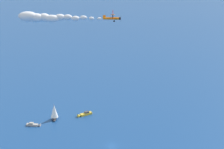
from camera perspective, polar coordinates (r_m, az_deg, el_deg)
ground_plane at (r=163.25m, az=0.00°, el=-10.25°), size 2000.00×2000.00×0.00m
motorboat_near_centre at (r=182.92m, az=-11.24°, el=-7.16°), size 1.98×6.59×1.89m
motorboat_far_port at (r=190.34m, az=-4.07°, el=-5.77°), size 6.63×6.62×2.16m
sailboat_inshore at (r=186.60m, az=-8.37°, el=-5.39°), size 6.56×4.22×8.16m
biplane_lead at (r=145.74m, az=0.11°, el=8.20°), size 7.51×6.94×3.67m
wingwalker_lead at (r=145.78m, az=0.13°, el=9.06°), size 0.92×0.26×1.79m
smoke_trail_lead at (r=149.02m, az=-9.91°, el=8.17°), size 7.72×31.00×4.67m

